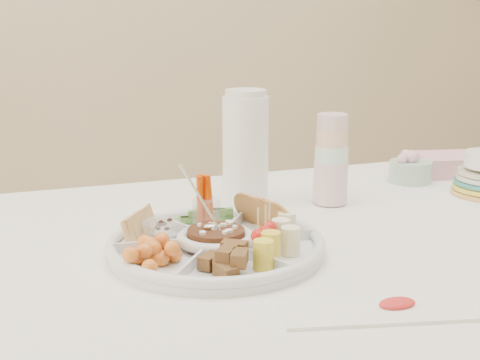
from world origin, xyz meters
name	(u,v)px	position (x,y,z in m)	size (l,w,h in m)	color
party_tray	(216,242)	(-0.24, -0.04, 0.78)	(0.38, 0.38, 0.04)	silver
bean_dip	(216,238)	(-0.24, -0.04, 0.79)	(0.10, 0.10, 0.04)	black
tortillas	(268,216)	(-0.12, 0.01, 0.80)	(0.09, 0.09, 0.05)	#9F5624
carrot_cucumber	(204,200)	(-0.23, 0.09, 0.82)	(0.11, 0.11, 0.10)	#D03D00
pita_raisins	(149,223)	(-0.35, 0.04, 0.80)	(0.10, 0.10, 0.05)	tan
cherries	(156,252)	(-0.36, -0.09, 0.79)	(0.12, 0.12, 0.05)	orange
granola_chunks	(231,261)	(-0.26, -0.17, 0.79)	(0.11, 0.11, 0.05)	#3B2F1B
banana_tomato	(288,229)	(-0.14, -0.12, 0.82)	(0.11, 0.11, 0.09)	#E8D77D
cup_stack	(331,158)	(0.09, 0.18, 0.86)	(0.08, 0.08, 0.21)	#ACC49E
thermos	(245,147)	(-0.09, 0.24, 0.89)	(0.10, 0.10, 0.26)	white
flower_bowl	(411,166)	(0.37, 0.29, 0.80)	(0.11, 0.11, 0.08)	#9BB1A4
napkin_stack	(447,164)	(0.51, 0.33, 0.78)	(0.15, 0.13, 0.05)	#E2A4B3
placemat	(379,310)	(-0.09, -0.34, 0.76)	(0.28, 0.09, 0.01)	white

